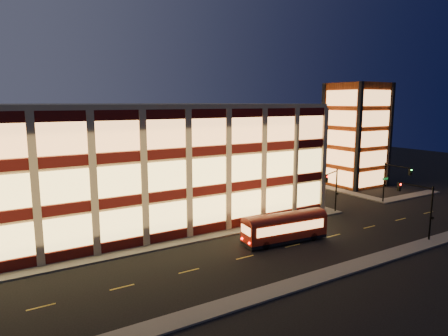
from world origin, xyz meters
TOP-DOWN VIEW (x-y plane):
  - ground at (0.00, 0.00)m, footprint 200.00×200.00m
  - sidewalk_office_south at (-3.00, 1.00)m, footprint 54.00×2.00m
  - sidewalk_office_east at (23.00, 17.00)m, footprint 2.00×30.00m
  - sidewalk_tower_south at (40.00, 1.00)m, footprint 14.00×2.00m
  - sidewalk_tower_west at (34.00, 17.00)m, footprint 2.00×30.00m
  - sidewalk_near at (0.00, -13.00)m, footprint 100.00×2.00m
  - office_building at (-2.91, 16.91)m, footprint 50.45×30.45m
  - stair_tower at (39.95, 11.95)m, footprint 8.60×8.60m
  - traffic_signal_far at (22.21, 0.24)m, footprint 3.79×1.87m
  - traffic_signal_right at (33.50, -0.62)m, footprint 1.20×4.37m
  - traffic_signal_near at (23.50, -11.03)m, footprint 0.32×4.45m
  - trolley_bus at (10.05, -4.62)m, footprint 9.60×3.27m

SIDE VIEW (x-z plane):
  - ground at x=0.00m, z-range 0.00..0.00m
  - sidewalk_office_south at x=-3.00m, z-range 0.00..0.15m
  - sidewalk_office_east at x=23.00m, z-range 0.00..0.15m
  - sidewalk_tower_south at x=40.00m, z-range 0.00..0.15m
  - sidewalk_tower_west at x=34.00m, z-range 0.00..0.15m
  - sidewalk_near at x=0.00m, z-range 0.00..0.15m
  - trolley_bus at x=10.05m, z-range 0.17..3.36m
  - traffic_signal_right at x=33.50m, z-range 1.10..7.10m
  - traffic_signal_far at x=22.21m, z-range 1.11..7.11m
  - traffic_signal_near at x=23.50m, z-range 1.13..7.13m
  - office_building at x=-2.91m, z-range 0.00..14.50m
  - stair_tower at x=39.95m, z-range -0.01..17.99m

